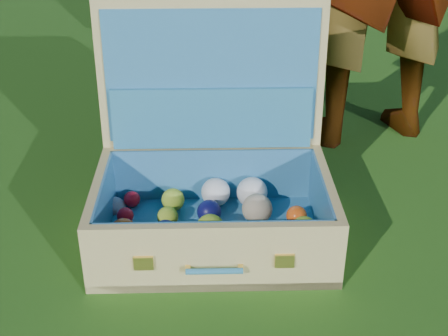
% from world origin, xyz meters
% --- Properties ---
extents(ground, '(60.00, 60.00, 0.00)m').
position_xyz_m(ground, '(0.00, 0.00, 0.00)').
color(ground, '#215114').
rests_on(ground, ground).
extents(stray_ball, '(0.07, 0.07, 0.07)m').
position_xyz_m(stray_ball, '(-0.46, 0.00, 0.04)').
color(stray_ball, '#416AA9').
rests_on(stray_ball, ground).
extents(suitcase, '(0.82, 0.73, 0.66)m').
position_xyz_m(suitcase, '(-0.15, 0.07, 0.19)').
color(suitcase, tan).
rests_on(suitcase, ground).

